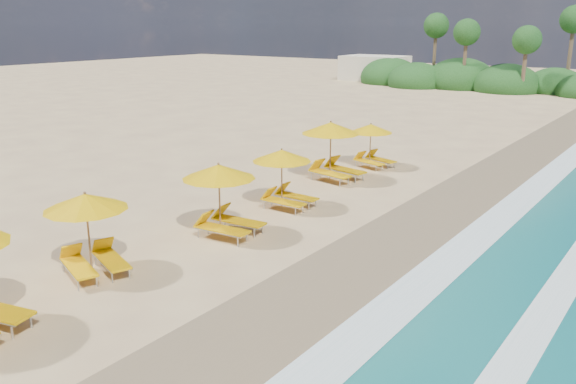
% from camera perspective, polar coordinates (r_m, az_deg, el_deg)
% --- Properties ---
extents(ground, '(160.00, 160.00, 0.00)m').
position_cam_1_polar(ground, '(19.95, 0.00, -3.32)').
color(ground, tan).
rests_on(ground, ground).
extents(wet_sand, '(4.00, 160.00, 0.01)m').
position_cam_1_polar(wet_sand, '(18.06, 10.42, -5.68)').
color(wet_sand, '#7A6549').
rests_on(wet_sand, ground).
extents(surf_foam, '(4.00, 160.00, 0.01)m').
position_cam_1_polar(surf_foam, '(17.19, 18.62, -7.35)').
color(surf_foam, white).
rests_on(surf_foam, ground).
extents(station_1, '(2.91, 2.85, 2.26)m').
position_cam_1_polar(station_1, '(16.79, -18.37, -3.35)').
color(station_1, olive).
rests_on(station_1, ground).
extents(station_2, '(2.69, 2.53, 2.36)m').
position_cam_1_polar(station_2, '(18.91, -6.12, -0.30)').
color(station_2, olive).
rests_on(station_2, ground).
extents(station_3, '(2.36, 2.17, 2.19)m').
position_cam_1_polar(station_3, '(21.70, -0.24, 1.66)').
color(station_3, olive).
rests_on(station_3, ground).
extents(station_4, '(3.06, 2.93, 2.55)m').
position_cam_1_polar(station_4, '(25.64, 4.39, 4.29)').
color(station_4, olive).
rests_on(station_4, ground).
extents(station_5, '(2.58, 2.51, 2.06)m').
position_cam_1_polar(station_5, '(28.22, 8.08, 4.69)').
color(station_5, olive).
rests_on(station_5, ground).
extents(treeline, '(25.80, 8.80, 9.74)m').
position_cam_1_polar(treeline, '(64.56, 16.87, 10.30)').
color(treeline, '#163D14').
rests_on(treeline, ground).
extents(beach_building, '(7.00, 5.00, 2.80)m').
position_cam_1_polar(beach_building, '(71.57, 8.27, 11.61)').
color(beach_building, beige).
rests_on(beach_building, ground).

